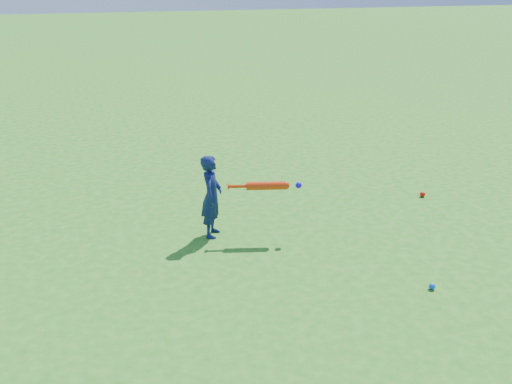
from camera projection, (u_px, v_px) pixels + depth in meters
ground at (205, 249)px, 6.24m from camera, size 80.00×80.00×0.00m
child at (212, 196)px, 6.40m from camera, size 0.35×0.41×0.96m
ground_ball_red at (422, 194)px, 7.67m from camera, size 0.07×0.07×0.07m
ground_ball_blue at (432, 286)px, 5.43m from camera, size 0.06×0.06×0.06m
bat_swing at (269, 186)px, 6.33m from camera, size 0.81×0.25×0.09m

